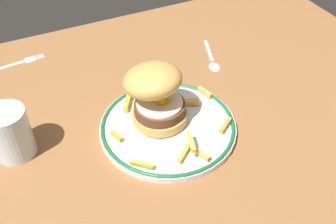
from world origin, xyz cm
name	(u,v)px	position (x,y,z in cm)	size (l,w,h in cm)	color
ground_plane	(171,126)	(0.00, 0.00, -2.00)	(118.90, 87.03, 4.00)	brown
dinner_plate	(168,126)	(-1.93, -2.55, 0.84)	(26.36, 26.36, 1.60)	silver
burger	(156,93)	(-3.23, 0.10, 7.70)	(14.42, 14.84, 12.44)	tan
fries_pile	(174,120)	(-0.66, -2.76, 2.18)	(22.70, 24.59, 2.34)	gold
water_glass	(12,136)	(-29.42, 4.08, 4.21)	(7.16, 7.16, 9.75)	silver
fork	(16,63)	(-24.88, 32.62, 0.18)	(14.47, 2.86, 0.36)	silver
spoon	(213,62)	(17.26, 12.86, 0.36)	(5.87, 13.14, 0.90)	silver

